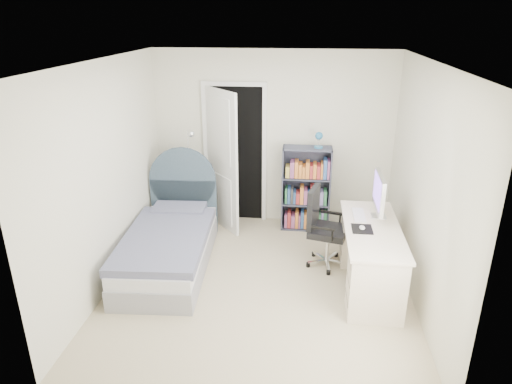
# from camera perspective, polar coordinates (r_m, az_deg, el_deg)

# --- Properties ---
(room_shell) EXTENTS (3.50, 3.70, 2.60)m
(room_shell) POSITION_cam_1_polar(r_m,az_deg,el_deg) (4.87, 0.53, 1.23)
(room_shell) COLOR tan
(room_shell) RESTS_ON ground
(door) EXTENTS (0.92, 0.65, 2.06)m
(door) POSITION_cam_1_polar(r_m,az_deg,el_deg) (6.51, -3.71, 4.41)
(door) COLOR black
(door) RESTS_ON ground
(bed) EXTENTS (1.06, 2.07, 1.25)m
(bed) POSITION_cam_1_polar(r_m,az_deg,el_deg) (5.79, -10.69, -6.25)
(bed) COLOR gray
(bed) RESTS_ON ground
(nightstand) EXTENTS (0.42, 0.42, 0.61)m
(nightstand) POSITION_cam_1_polar(r_m,az_deg,el_deg) (6.87, -8.98, -0.47)
(nightstand) COLOR #DCAB87
(nightstand) RESTS_ON ground
(floor_lamp) EXTENTS (0.21, 0.21, 1.49)m
(floor_lamp) POSITION_cam_1_polar(r_m,az_deg,el_deg) (6.44, -8.03, 0.04)
(floor_lamp) COLOR silver
(floor_lamp) RESTS_ON ground
(bookcase) EXTENTS (0.68, 0.29, 1.45)m
(bookcase) POSITION_cam_1_polar(r_m,az_deg,el_deg) (6.54, 6.35, -0.03)
(bookcase) COLOR #3D4154
(bookcase) RESTS_ON ground
(desk) EXTENTS (0.61, 1.52, 1.25)m
(desk) POSITION_cam_1_polar(r_m,az_deg,el_deg) (5.34, 14.07, -7.52)
(desk) COLOR #F3E3CB
(desk) RESTS_ON ground
(office_chair) EXTENTS (0.54, 0.56, 1.00)m
(office_chair) POSITION_cam_1_polar(r_m,az_deg,el_deg) (5.62, 8.28, -3.91)
(office_chair) COLOR silver
(office_chair) RESTS_ON ground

